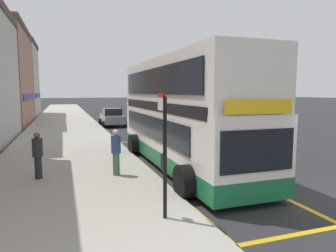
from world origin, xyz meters
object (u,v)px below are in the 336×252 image
Objects in this scene: parked_car_grey_far at (112,117)px; parked_car_white_kerbside at (134,105)px; parked_car_navy_behind at (140,108)px; parked_car_teal_ahead at (162,114)px; bus_stop_sign at (164,147)px; pedestrian_waiting_near_sign at (38,154)px; double_decker_bus at (181,117)px; pedestrian_further_back at (116,150)px.

parked_car_grey_far and parked_car_white_kerbside have the same top height.
parked_car_navy_behind is at bearing 81.66° from parked_car_white_kerbside.
parked_car_grey_far and parked_car_teal_ahead have the same top height.
bus_stop_sign reaches higher than pedestrian_waiting_near_sign.
parked_car_grey_far is at bearing 91.67° from double_decker_bus.
parked_car_grey_far is at bearing 84.62° from bus_stop_sign.
pedestrian_further_back is (-8.40, -30.55, 0.23)m from parked_car_navy_behind.
parked_car_white_kerbside is at bearing 72.86° from pedestrian_waiting_near_sign.
parked_car_navy_behind is 1.00× the size of parked_car_white_kerbside.
pedestrian_further_back is (-10.06, -41.41, 0.23)m from parked_car_white_kerbside.
bus_stop_sign reaches higher than parked_car_teal_ahead.
pedestrian_further_back is at bearing 76.71° from parked_car_white_kerbside.
parked_car_white_kerbside is 42.90m from pedestrian_waiting_near_sign.
bus_stop_sign is 21.17m from parked_car_grey_far.
double_decker_bus reaches higher than pedestrian_further_back.
bus_stop_sign is 35.48m from parked_car_navy_behind.
pedestrian_further_back reaches higher than parked_car_teal_ahead.
bus_stop_sign is 46.44m from parked_car_white_kerbside.
bus_stop_sign is 1.78× the size of pedestrian_further_back.
parked_car_grey_far is at bearing 63.66° from parked_car_navy_behind.
parked_car_white_kerbside is at bearing -101.27° from parked_car_navy_behind.
parked_car_grey_far is 17.22m from pedestrian_further_back.
pedestrian_further_back is at bearing -97.34° from parked_car_grey_far.
parked_car_teal_ahead is (7.73, 23.98, -1.03)m from bus_stop_sign.
bus_stop_sign is at bearing 74.32° from parked_car_teal_ahead.
pedestrian_further_back is at bearing 72.06° from parked_car_navy_behind.
parked_car_teal_ahead is at bearing 72.12° from bus_stop_sign.
bus_stop_sign is 25.21m from parked_car_teal_ahead.
double_decker_bus is 2.52× the size of parked_car_teal_ahead.
bus_stop_sign is 0.69× the size of parked_car_white_kerbside.
pedestrian_waiting_near_sign is (-10.98, -30.13, 0.20)m from parked_car_navy_behind.
double_decker_bus is 16.01m from parked_car_grey_far.
double_decker_bus reaches higher than parked_car_white_kerbside.
bus_stop_sign reaches higher than pedestrian_further_back.
bus_stop_sign is 0.69× the size of parked_car_navy_behind.
parked_car_grey_far is at bearing 73.16° from pedestrian_waiting_near_sign.
bus_stop_sign is at bearing -83.42° from pedestrian_further_back.
parked_car_navy_behind is (5.48, 29.46, -1.26)m from double_decker_bus.
parked_car_teal_ahead is at bearing 27.77° from parked_car_grey_far.
bus_stop_sign is at bearing 78.43° from parked_car_white_kerbside.
double_decker_bus is 19.64m from parked_car_teal_ahead.
pedestrian_waiting_near_sign is (-3.05, 4.43, -0.83)m from bus_stop_sign.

